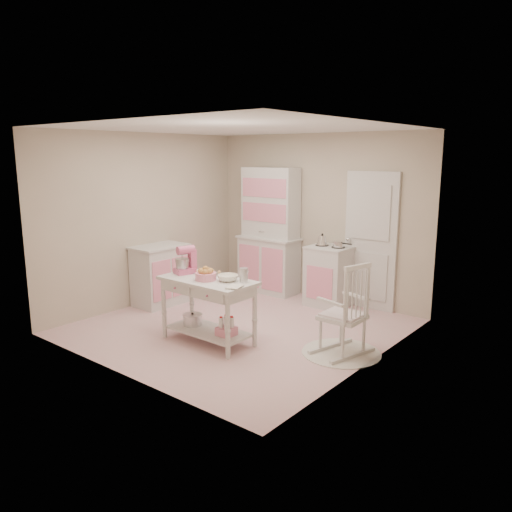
% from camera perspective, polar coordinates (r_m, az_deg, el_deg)
% --- Properties ---
extents(room_shell, '(3.84, 3.84, 2.62)m').
position_cam_1_polar(room_shell, '(6.42, -2.01, 5.92)').
color(room_shell, pink).
rests_on(room_shell, ground).
extents(door, '(0.82, 0.05, 2.04)m').
position_cam_1_polar(door, '(7.54, 12.96, 1.66)').
color(door, silver).
rests_on(door, ground).
extents(hutch, '(1.06, 0.50, 2.08)m').
position_cam_1_polar(hutch, '(8.27, 1.49, 2.93)').
color(hutch, silver).
rests_on(hutch, ground).
extents(stove, '(0.62, 0.57, 0.92)m').
position_cam_1_polar(stove, '(7.68, 8.36, -2.27)').
color(stove, silver).
rests_on(stove, ground).
extents(base_cabinet, '(0.54, 0.84, 0.92)m').
position_cam_1_polar(base_cabinet, '(7.80, -10.86, -2.14)').
color(base_cabinet, silver).
rests_on(base_cabinet, ground).
extents(lace_rug, '(0.92, 0.92, 0.01)m').
position_cam_1_polar(lace_rug, '(6.00, 9.72, -10.84)').
color(lace_rug, white).
rests_on(lace_rug, ground).
extents(rocking_chair, '(0.65, 0.82, 1.10)m').
position_cam_1_polar(rocking_chair, '(5.82, 9.90, -5.88)').
color(rocking_chair, silver).
rests_on(rocking_chair, ground).
extents(work_table, '(1.20, 0.60, 0.80)m').
position_cam_1_polar(work_table, '(6.16, -5.49, -6.24)').
color(work_table, silver).
rests_on(work_table, ground).
extents(stand_mixer, '(0.27, 0.33, 0.34)m').
position_cam_1_polar(stand_mixer, '(6.32, -8.18, -0.50)').
color(stand_mixer, '#D15884').
rests_on(stand_mixer, work_table).
extents(cookie_tray, '(0.34, 0.24, 0.02)m').
position_cam_1_polar(cookie_tray, '(6.28, -5.39, -2.03)').
color(cookie_tray, silver).
rests_on(cookie_tray, work_table).
extents(bread_basket, '(0.25, 0.25, 0.09)m').
position_cam_1_polar(bread_basket, '(5.99, -5.77, -2.33)').
color(bread_basket, pink).
rests_on(bread_basket, work_table).
extents(mixing_bowl, '(0.24, 0.24, 0.08)m').
position_cam_1_polar(mixing_bowl, '(5.93, -3.23, -2.52)').
color(mixing_bowl, white).
rests_on(mixing_bowl, work_table).
extents(metal_pitcher, '(0.10, 0.10, 0.17)m').
position_cam_1_polar(metal_pitcher, '(5.86, -1.40, -2.20)').
color(metal_pitcher, silver).
rests_on(metal_pitcher, work_table).
extents(recipe_book, '(0.20, 0.24, 0.02)m').
position_cam_1_polar(recipe_book, '(5.67, -3.16, -3.47)').
color(recipe_book, white).
rests_on(recipe_book, work_table).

